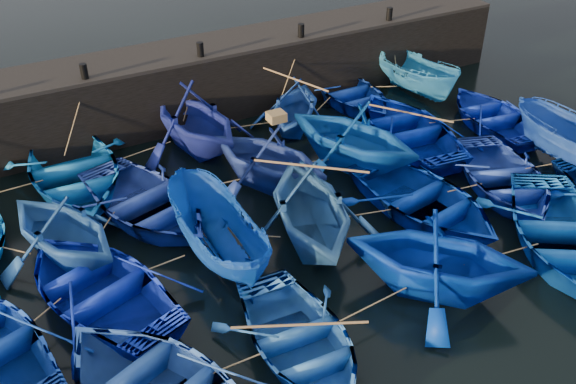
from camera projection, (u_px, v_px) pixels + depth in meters
name	position (u px, v px, depth m)	size (l,w,h in m)	color
ground	(346.00, 274.00, 16.71)	(120.00, 120.00, 0.00)	black
quay_wall	(195.00, 83.00, 23.70)	(26.00, 2.50, 2.50)	black
quay_top	(192.00, 49.00, 22.97)	(26.00, 2.50, 0.12)	black
bollard_1	(84.00, 71.00, 20.56)	(0.24, 0.24, 0.50)	black
bollard_2	(200.00, 49.00, 22.14)	(0.24, 0.24, 0.50)	black
bollard_3	(301.00, 30.00, 23.72)	(0.24, 0.24, 0.50)	black
bollard_4	(389.00, 14.00, 25.30)	(0.24, 0.24, 0.50)	black
boat_1	(73.00, 172.00, 19.80)	(4.10, 5.73, 1.19)	#0C5CB9
boat_2	(194.00, 118.00, 21.44)	(4.01, 4.65, 2.45)	navy
boat_3	(295.00, 106.00, 22.75)	(3.21, 3.73, 1.96)	#17419A
boat_4	(351.00, 93.00, 24.80)	(3.23, 4.51, 0.94)	#0D30A5
boat_5	(416.00, 75.00, 25.34)	(1.63, 4.33, 1.68)	#2475BB
boat_7	(62.00, 228.00, 16.61)	(3.51, 4.08, 2.15)	#2156A3
boat_8	(146.00, 203.00, 18.50)	(3.71, 5.18, 1.08)	#233C9A
boat_9	(268.00, 156.00, 19.58)	(3.66, 4.25, 2.24)	navy
boat_10	(353.00, 134.00, 20.47)	(4.03, 4.68, 2.46)	#0949AA
boat_11	(409.00, 128.00, 22.22)	(3.85, 5.38, 1.12)	#001B9E
boat_12	(493.00, 115.00, 23.25)	(3.24, 4.53, 0.94)	#0B24B7
boat_14	(99.00, 287.00, 15.52)	(3.73, 5.21, 1.08)	#091EB5
boat_15	(216.00, 235.00, 16.65)	(1.73, 4.59, 1.78)	#093DA3
boat_16	(310.00, 207.00, 17.11)	(4.06, 4.70, 2.48)	#265A91
boat_17	(424.00, 200.00, 18.60)	(3.69, 5.16, 1.07)	#012995
boat_18	(504.00, 177.00, 19.68)	(3.48, 4.86, 1.01)	#1C39AB
boat_22	(300.00, 341.00, 14.16)	(3.18, 4.45, 0.92)	blue
boat_23	(439.00, 256.00, 15.46)	(3.93, 4.56, 2.40)	#012A9F
boat_24	(563.00, 233.00, 17.22)	(4.00, 5.60, 1.16)	blue
wooden_crate	(276.00, 117.00, 19.00)	(0.51, 0.45, 0.28)	olive
mooring_ropes	(258.00, 161.00, 19.80)	(17.61, 11.54, 2.10)	tan
loose_oars	(333.00, 154.00, 18.59)	(10.34, 11.48, 1.61)	#99724C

